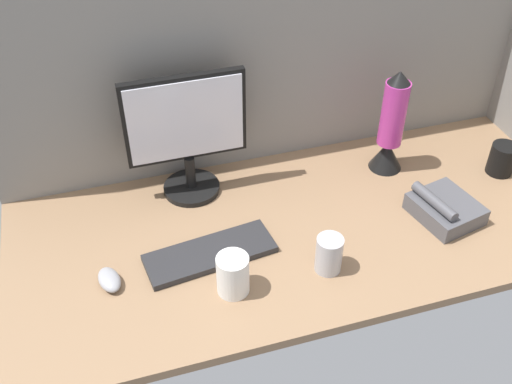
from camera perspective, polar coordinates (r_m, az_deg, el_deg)
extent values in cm
cube|color=#8C6B4C|center=(185.88, 5.01, -2.97)|extent=(180.00, 80.00, 3.00)
cube|color=gray|center=(192.60, 1.61, 12.96)|extent=(180.00, 5.00, 74.76)
cylinder|color=black|center=(195.53, -6.09, 0.41)|extent=(18.00, 18.00, 1.80)
cylinder|color=black|center=(191.56, -6.22, 1.89)|extent=(3.20, 3.20, 11.00)
cube|color=black|center=(181.15, -6.72, 6.95)|extent=(36.93, 2.40, 28.00)
cube|color=silver|center=(179.99, -6.63, 6.72)|extent=(34.53, 0.60, 25.60)
cube|color=#262628|center=(172.95, -4.36, -5.81)|extent=(38.31, 17.43, 2.00)
ellipsoid|color=#99999E|center=(169.40, -13.68, -8.06)|extent=(7.54, 10.58, 3.40)
cylinder|color=#B2B2B7|center=(167.06, 6.91, -5.85)|extent=(7.48, 7.48, 11.16)
cylinder|color=black|center=(215.18, 22.22, 2.90)|extent=(8.58, 8.58, 10.61)
cylinder|color=white|center=(160.33, -2.20, -7.80)|extent=(8.74, 8.74, 11.87)
cone|color=black|center=(206.38, 12.23, 3.47)|extent=(11.03, 11.03, 10.02)
cylinder|color=#B2338C|center=(197.55, 12.86, 7.22)|extent=(8.02, 8.02, 22.05)
cone|color=black|center=(191.07, 13.43, 10.51)|extent=(7.22, 7.22, 4.01)
cube|color=#4C4C51|center=(192.41, 17.45, -1.56)|extent=(20.67, 22.19, 5.60)
cylinder|color=#4C4C51|center=(187.36, 16.50, -0.83)|extent=(6.78, 17.39, 3.20)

